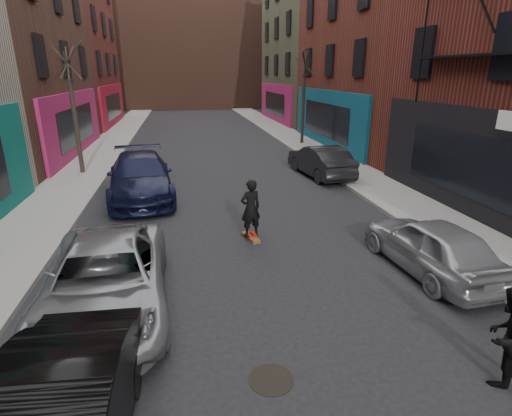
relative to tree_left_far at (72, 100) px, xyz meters
name	(u,v)px	position (x,y,z in m)	size (l,w,h in m)	color
sidewalk_left	(118,136)	(-0.05, 12.00, -3.31)	(2.50, 84.00, 0.13)	gray
sidewalk_right	(281,131)	(12.45, 12.00, -3.31)	(2.50, 84.00, 0.13)	gray
building_far	(189,53)	(6.20, 38.00, 3.62)	(40.00, 10.00, 14.00)	#47281E
tree_left_far	(72,100)	(0.00, 0.00, 0.00)	(2.00, 2.00, 6.50)	black
tree_right_far	(304,89)	(12.40, 6.00, 0.15)	(2.00, 2.00, 6.80)	black
parked_left_far	(106,279)	(3.00, -11.94, -2.68)	(2.31, 5.01, 1.39)	gray
parked_left_end	(140,177)	(3.00, -4.15, -2.57)	(2.27, 5.58, 1.62)	black
parked_right_far	(431,245)	(10.25, -11.58, -2.71)	(1.58, 3.92, 1.33)	#979AA0
parked_right_end	(320,161)	(10.77, -2.24, -2.67)	(1.51, 4.32, 1.42)	black
skateboard	(251,237)	(6.39, -8.90, -3.33)	(0.22, 0.80, 0.10)	brown
skateboarder	(251,208)	(6.39, -8.90, -2.45)	(0.60, 0.40, 1.66)	black
pedestrian	(508,336)	(9.20, -15.05, -2.57)	(0.95, 0.86, 1.60)	black
manhole	(271,380)	(5.76, -14.41, -3.37)	(0.70, 0.70, 0.01)	black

